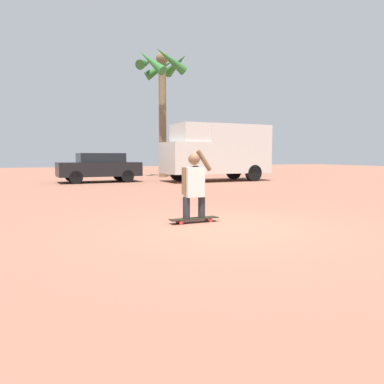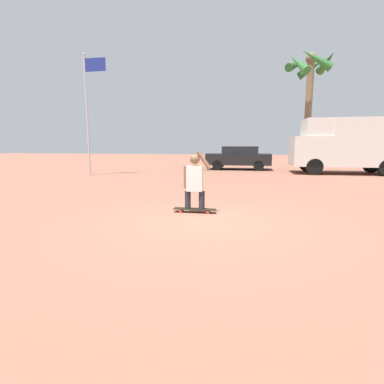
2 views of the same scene
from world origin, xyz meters
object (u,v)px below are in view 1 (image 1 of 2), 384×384
at_px(parked_car_black, 99,167).
at_px(person_skateboarder, 194,183).
at_px(skateboard, 194,219).
at_px(palm_tree_near_van, 162,78).
at_px(camper_van, 217,150).

bearing_deg(parked_car_black, person_skateboarder, -93.10).
bearing_deg(skateboard, palm_tree_near_van, 71.38).
relative_size(skateboard, person_skateboarder, 0.74).
bearing_deg(palm_tree_near_van, camper_van, -74.65).
distance_m(person_skateboarder, palm_tree_near_van, 17.00).
xyz_separation_m(skateboard, camper_van, (6.46, 10.61, 1.53)).
bearing_deg(skateboard, parked_car_black, 86.91).
xyz_separation_m(person_skateboarder, palm_tree_near_van, (5.17, 15.33, 5.23)).
distance_m(skateboard, palm_tree_near_van, 17.23).
relative_size(camper_van, palm_tree_near_van, 0.72).
xyz_separation_m(skateboard, parked_car_black, (0.67, 12.35, 0.69)).
bearing_deg(parked_car_black, palm_tree_near_van, 33.49).
distance_m(person_skateboarder, parked_car_black, 12.37).
xyz_separation_m(skateboard, person_skateboarder, (-0.00, -0.00, 0.72)).
height_order(person_skateboarder, parked_car_black, parked_car_black).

